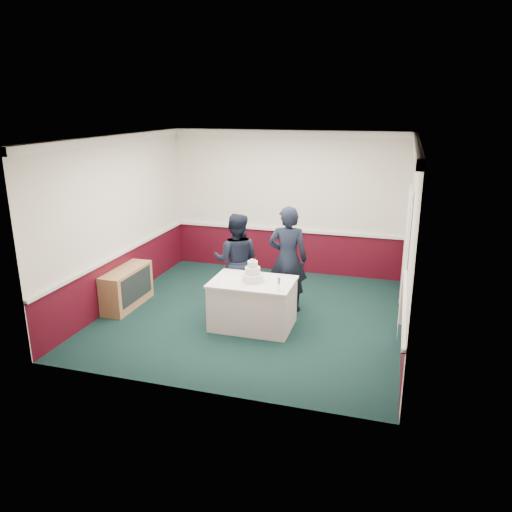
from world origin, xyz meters
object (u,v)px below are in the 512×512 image
(wedding_cake, at_px, (253,274))
(champagne_flute, at_px, (279,281))
(person_woman, at_px, (288,259))
(person_man, at_px, (236,261))
(sideboard, at_px, (127,288))
(cake_table, at_px, (253,303))
(cake_knife, at_px, (247,285))

(wedding_cake, distance_m, champagne_flute, 0.57)
(champagne_flute, bearing_deg, wedding_cake, 150.75)
(wedding_cake, bearing_deg, person_woman, 66.12)
(wedding_cake, bearing_deg, person_man, 124.95)
(sideboard, xyz_separation_m, person_man, (1.88, 0.58, 0.50))
(person_man, bearing_deg, person_woman, 177.52)
(cake_table, relative_size, person_woman, 0.71)
(cake_table, height_order, wedding_cake, wedding_cake)
(person_man, bearing_deg, cake_table, 117.10)
(cake_knife, distance_m, champagne_flute, 0.55)
(cake_table, xyz_separation_m, cake_knife, (-0.03, -0.20, 0.39))
(cake_knife, xyz_separation_m, person_woman, (0.41, 1.05, 0.14))
(sideboard, relative_size, wedding_cake, 3.30)
(champagne_flute, relative_size, person_woman, 0.11)
(sideboard, height_order, cake_knife, cake_knife)
(cake_table, distance_m, wedding_cake, 0.50)
(wedding_cake, distance_m, person_man, 0.93)
(cake_knife, bearing_deg, cake_table, 101.05)
(champagne_flute, bearing_deg, person_man, 134.72)
(person_woman, bearing_deg, sideboard, 6.67)
(wedding_cake, relative_size, cake_knife, 1.65)
(wedding_cake, bearing_deg, sideboard, 175.58)
(champagne_flute, distance_m, person_woman, 1.14)
(champagne_flute, distance_m, person_man, 1.47)
(cake_knife, relative_size, person_woman, 0.12)
(person_man, height_order, person_woman, person_woman)
(champagne_flute, bearing_deg, cake_table, 150.75)
(sideboard, bearing_deg, cake_table, -4.42)
(person_woman, bearing_deg, cake_knife, 62.11)
(champagne_flute, bearing_deg, sideboard, 170.90)
(sideboard, height_order, person_woman, person_woman)
(cake_table, xyz_separation_m, wedding_cake, (0.00, 0.00, 0.50))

